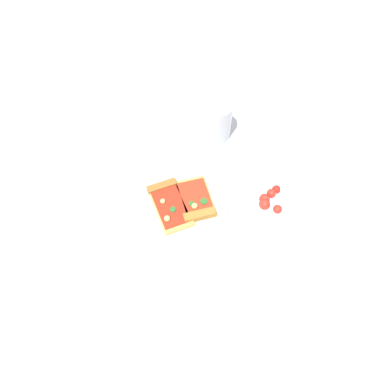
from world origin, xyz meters
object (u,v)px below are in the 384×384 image
pizza_slice_near (195,203)px  salad_bowl (267,206)px  plate (180,205)px  paper_napkin (97,255)px  soda_glass (216,121)px  pizza_slice_far (168,202)px

pizza_slice_near → salad_bowl: salad_bowl is taller
plate → paper_napkin: 0.23m
pizza_slice_near → salad_bowl: bearing=-22.3°
pizza_slice_near → soda_glass: bearing=60.1°
plate → paper_napkin: (-0.22, -0.07, -0.01)m
pizza_slice_far → soda_glass: (0.19, 0.20, 0.03)m
pizza_slice_far → soda_glass: 0.27m
pizza_slice_far → paper_napkin: pizza_slice_far is taller
soda_glass → pizza_slice_far: bearing=-133.5°
plate → soda_glass: bearing=51.9°
salad_bowl → paper_napkin: (-0.41, 0.00, -0.03)m
pizza_slice_near → paper_napkin: bearing=-166.3°
pizza_slice_near → salad_bowl: size_ratio=1.07×
plate → salad_bowl: (0.19, -0.08, 0.03)m
soda_glass → paper_napkin: (-0.37, -0.28, -0.05)m
pizza_slice_far → paper_napkin: bearing=-156.8°
pizza_slice_near → salad_bowl: (0.16, -0.06, 0.01)m
paper_napkin → pizza_slice_far: bearing=23.2°
plate → soda_glass: size_ratio=2.14×
salad_bowl → soda_glass: 0.28m
plate → pizza_slice_far: size_ratio=1.59×
pizza_slice_far → paper_napkin: 0.21m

